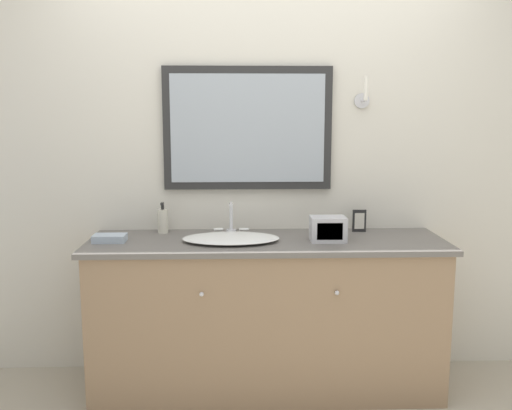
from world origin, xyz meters
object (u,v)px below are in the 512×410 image
(sink_basin, at_px, (231,238))
(picture_frame, at_px, (359,221))
(soap_bottle, at_px, (163,221))
(appliance_box, at_px, (328,229))

(sink_basin, distance_m, picture_frame, 0.80)
(sink_basin, height_order, soap_bottle, sink_basin)
(picture_frame, bearing_deg, soap_bottle, 179.69)
(soap_bottle, xyz_separation_m, appliance_box, (0.95, -0.25, -0.01))
(appliance_box, height_order, picture_frame, appliance_box)
(picture_frame, bearing_deg, sink_basin, -163.61)
(sink_basin, xyz_separation_m, appliance_box, (0.54, -0.02, 0.05))
(sink_basin, bearing_deg, picture_frame, 16.39)
(soap_bottle, distance_m, appliance_box, 0.98)
(soap_bottle, relative_size, picture_frame, 1.39)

